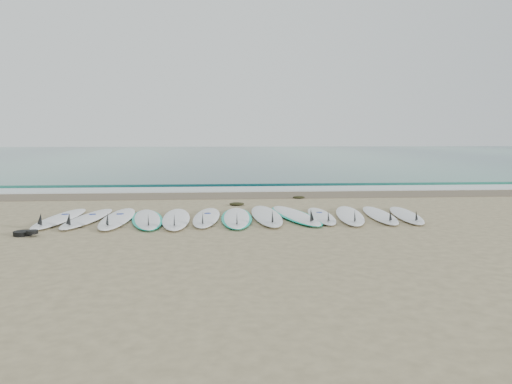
{
  "coord_description": "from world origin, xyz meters",
  "views": [
    {
      "loc": [
        -0.38,
        -10.45,
        1.79
      ],
      "look_at": [
        0.51,
        1.48,
        0.4
      ],
      "focal_mm": 35.0,
      "sensor_mm": 36.0,
      "label": 1
    }
  ],
  "objects": [
    {
      "name": "surfboard_4",
      "position": [
        -1.27,
        -0.21,
        0.06
      ],
      "size": [
        0.69,
        2.73,
        0.35
      ],
      "rotation": [
        0.0,
        0.0,
        0.05
      ],
      "color": "white",
      "rests_on": "ground"
    },
    {
      "name": "foam_band",
      "position": [
        0.0,
        5.5,
        0.02
      ],
      "size": [
        120.0,
        1.4,
        0.04
      ],
      "primitive_type": "cube",
      "color": "silver",
      "rests_on": "ground"
    },
    {
      "name": "surfboard_8",
      "position": [
        1.27,
        0.08,
        0.05
      ],
      "size": [
        1.13,
        2.86,
        0.35
      ],
      "rotation": [
        0.0,
        0.0,
        0.17
      ],
      "color": "white",
      "rests_on": "ground"
    },
    {
      "name": "surfboard_2",
      "position": [
        -2.49,
        -0.07,
        0.06
      ],
      "size": [
        0.61,
        2.77,
        0.35
      ],
      "rotation": [
        0.0,
        0.0,
        0.01
      ],
      "color": "white",
      "rests_on": "ground"
    },
    {
      "name": "wet_sand_band",
      "position": [
        0.0,
        4.1,
        0.01
      ],
      "size": [
        120.0,
        1.8,
        0.01
      ],
      "primitive_type": "cube",
      "color": "brown",
      "rests_on": "ground"
    },
    {
      "name": "seaweed_far",
      "position": [
        1.85,
        3.27,
        0.03
      ],
      "size": [
        0.35,
        0.27,
        0.07
      ],
      "primitive_type": "ellipsoid",
      "color": "black",
      "rests_on": "ground"
    },
    {
      "name": "surfboard_12",
      "position": [
        3.66,
        -0.08,
        0.05
      ],
      "size": [
        0.85,
        2.48,
        0.31
      ],
      "rotation": [
        0.0,
        0.0,
        -0.14
      ],
      "color": "silver",
      "rests_on": "ground"
    },
    {
      "name": "surfboard_9",
      "position": [
        1.81,
        -0.03,
        0.05
      ],
      "size": [
        0.57,
        2.35,
        0.3
      ],
      "rotation": [
        0.0,
        0.0,
        -0.04
      ],
      "color": "white",
      "rests_on": "ground"
    },
    {
      "name": "leash_coil",
      "position": [
        -3.82,
        -1.48,
        0.05
      ],
      "size": [
        0.46,
        0.36,
        0.11
      ],
      "color": "black",
      "rests_on": "ground"
    },
    {
      "name": "surfboard_5",
      "position": [
        -0.65,
        -0.05,
        0.06
      ],
      "size": [
        0.68,
        2.59,
        0.33
      ],
      "rotation": [
        0.0,
        0.0,
        -0.06
      ],
      "color": "white",
      "rests_on": "ground"
    },
    {
      "name": "surfboard_1",
      "position": [
        -3.12,
        -0.02,
        0.06
      ],
      "size": [
        0.85,
        2.64,
        0.33
      ],
      "rotation": [
        0.0,
        0.0,
        -0.12
      ],
      "color": "white",
      "rests_on": "ground"
    },
    {
      "name": "surfboard_10",
      "position": [
        2.43,
        -0.04,
        0.06
      ],
      "size": [
        0.97,
        2.71,
        0.34
      ],
      "rotation": [
        0.0,
        0.0,
        -0.16
      ],
      "color": "white",
      "rests_on": "ground"
    },
    {
      "name": "wave_crest",
      "position": [
        0.0,
        7.0,
        0.05
      ],
      "size": [
        120.0,
        1.0,
        0.1
      ],
      "primitive_type": "cube",
      "color": "#1C5D55",
      "rests_on": "ground"
    },
    {
      "name": "ocean",
      "position": [
        0.0,
        32.5,
        0.01
      ],
      "size": [
        120.0,
        55.0,
        0.03
      ],
      "primitive_type": "cube",
      "color": "#1C5D55",
      "rests_on": "ground"
    },
    {
      "name": "surfboard_6",
      "position": [
        -0.01,
        -0.1,
        0.05
      ],
      "size": [
        0.72,
        2.71,
        0.34
      ],
      "rotation": [
        0.0,
        0.0,
        -0.03
      ],
      "color": "white",
      "rests_on": "ground"
    },
    {
      "name": "surfboard_3",
      "position": [
        -1.87,
        -0.14,
        0.05
      ],
      "size": [
        1.04,
        2.67,
        0.33
      ],
      "rotation": [
        0.0,
        0.0,
        0.16
      ],
      "color": "white",
      "rests_on": "ground"
    },
    {
      "name": "surfboard_7",
      "position": [
        0.63,
        0.04,
        0.06
      ],
      "size": [
        0.65,
        2.88,
        0.37
      ],
      "rotation": [
        0.0,
        0.0,
        0.02
      ],
      "color": "silver",
      "rests_on": "ground"
    },
    {
      "name": "seaweed_near",
      "position": [
        0.07,
        2.03,
        0.04
      ],
      "size": [
        0.39,
        0.3,
        0.08
      ],
      "primitive_type": "ellipsoid",
      "color": "black",
      "rests_on": "ground"
    },
    {
      "name": "ground",
      "position": [
        0.0,
        0.0,
        0.0
      ],
      "size": [
        120.0,
        120.0,
        0.0
      ],
      "primitive_type": "plane",
      "color": "#988863"
    },
    {
      "name": "surfboard_0",
      "position": [
        -3.69,
        0.01,
        0.06
      ],
      "size": [
        0.75,
        2.67,
        0.34
      ],
      "rotation": [
        0.0,
        0.0,
        -0.08
      ],
      "color": "white",
      "rests_on": "ground"
    },
    {
      "name": "surfboard_11",
      "position": [
        3.09,
        -0.04,
        0.06
      ],
      "size": [
        0.73,
        2.54,
        0.32
      ],
      "rotation": [
        0.0,
        0.0,
        -0.09
      ],
      "color": "white",
      "rests_on": "ground"
    }
  ]
}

